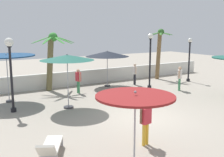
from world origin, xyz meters
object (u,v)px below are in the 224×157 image
Objects in this scene: patio_umbrella_4 at (67,58)px; guest_3 at (135,72)px; lounge_chair_0 at (51,147)px; patio_umbrella_0 at (6,57)px; guest_1 at (78,79)px; patio_umbrella_2 at (135,100)px; guest_2 at (180,76)px; palm_tree_1 at (51,53)px; guest_0 at (146,119)px; lamp_post_1 at (189,55)px; patio_umbrella_3 at (107,54)px; palm_tree_0 at (159,47)px; lamp_post_2 at (10,62)px; lamp_post_0 at (150,55)px.

patio_umbrella_4 reaches higher than guest_3.
lounge_chair_0 is at bearing -118.02° from patio_umbrella_4.
patio_umbrella_0 reaches higher than guest_1.
patio_umbrella_2 is 11.71m from guest_2.
palm_tree_1 reaches higher than guest_0.
lamp_post_1 is 1.78× the size of lounge_chair_0.
guest_0 is (-4.01, -9.56, -1.39)m from patio_umbrella_3.
patio_umbrella_0 is 1.63× the size of lounge_chair_0.
palm_tree_0 reaches higher than patio_umbrella_4.
guest_0 is at bearing -64.16° from lamp_post_2.
patio_umbrella_3 is 2.52m from guest_3.
guest_0 is at bearing -98.54° from guest_1.
lamp_post_1 reaches higher than lounge_chair_0.
guest_2 is at bearing -0.10° from patio_umbrella_4.
lamp_post_2 is (-7.22, -2.94, 0.17)m from patio_umbrella_3.
patio_umbrella_0 is 1.26× the size of patio_umbrella_2.
palm_tree_0 is at bearing -2.91° from palm_tree_1.
lamp_post_0 is at bearing -26.80° from palm_tree_1.
lamp_post_1 is 2.15× the size of guest_1.
patio_umbrella_0 is at bearing 176.22° from lamp_post_1.
patio_umbrella_3 is at bearing 133.14° from guest_2.
guest_2 is (9.06, 7.32, -1.23)m from patio_umbrella_2.
palm_tree_1 reaches higher than lounge_chair_0.
patio_umbrella_4 is at bearing -140.88° from patio_umbrella_3.
patio_umbrella_3 is 1.62× the size of lounge_chair_0.
patio_umbrella_4 reaches higher than patio_umbrella_0.
palm_tree_1 is 2.43× the size of guest_3.
palm_tree_1 is 2.64m from guest_1.
guest_1 is (4.51, 2.04, -1.58)m from lamp_post_2.
guest_2 is 1.02× the size of guest_3.
guest_3 is at bearing 53.99° from patio_umbrella_2.
guest_2 is at bearing -46.86° from patio_umbrella_3.
patio_umbrella_4 is at bearing -123.39° from guest_1.
guest_1 reaches higher than lounge_chair_0.
palm_tree_0 is 4.01m from lamp_post_0.
lamp_post_0 is at bearing 13.13° from patio_umbrella_4.
palm_tree_0 is at bearing 9.59° from guest_1.
patio_umbrella_3 is 0.81× the size of lamp_post_0.
lounge_chair_0 is (-9.45, -6.64, -1.98)m from lamp_post_0.
palm_tree_0 reaches higher than guest_3.
palm_tree_1 is at bearing 153.20° from lamp_post_0.
lamp_post_1 is (10.34, -2.60, -0.44)m from palm_tree_1.
guest_0 is at bearing -129.85° from lamp_post_0.
lamp_post_2 reaches higher than guest_3.
guest_0 is at bearing 43.44° from patio_umbrella_2.
lounge_chair_0 is at bearing -109.47° from palm_tree_1.
guest_1 is (4.55, 7.88, 0.58)m from lounge_chair_0.
lounge_chair_0 is (-2.69, -5.06, -2.27)m from patio_umbrella_4.
palm_tree_1 is at bearing 147.69° from guest_2.
guest_2 is at bearing -15.59° from patio_umbrella_0.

